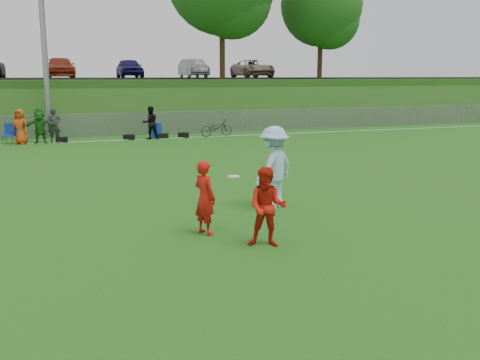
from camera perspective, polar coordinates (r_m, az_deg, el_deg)
name	(u,v)px	position (r m, az deg, el deg)	size (l,w,h in m)	color
ground	(217,242)	(10.77, -2.44, -6.60)	(120.00, 120.00, 0.00)	#1E5712
sideline_far	(113,140)	(28.16, -13.41, 4.13)	(60.00, 0.10, 0.01)	white
fence	(108,124)	(30.07, -13.90, 5.77)	(58.00, 0.06, 1.30)	gray
light_pole	(42,8)	(30.80, -20.41, 16.83)	(1.20, 0.40, 12.15)	gray
berm	(91,100)	(40.95, -15.58, 8.22)	(120.00, 18.00, 3.00)	#245417
parking_lot	(88,78)	(42.91, -15.90, 10.39)	(120.00, 12.00, 0.10)	black
tree_green_far	(324,9)	(40.82, 8.93, 17.57)	(5.88, 5.88, 8.19)	black
car_row	(72,68)	(41.85, -17.48, 11.35)	(32.04, 5.18, 1.44)	white
spectator_row	(55,126)	(27.91, -19.17, 5.50)	(8.73, 0.88, 1.69)	#B80E0C
gear_bags	(136,137)	(28.39, -11.08, 4.54)	(6.81, 0.55, 0.26)	black
player_red_left	(205,198)	(11.12, -3.78, -1.89)	(0.57, 0.37, 1.56)	red
player_red_center	(267,207)	(10.31, 2.93, -2.90)	(0.76, 0.59, 1.56)	red
player_blue	(274,167)	(13.29, 3.61, 1.35)	(1.33, 0.76, 2.05)	#AED0F1
frisbee	(234,176)	(11.14, -0.68, 0.38)	(0.25, 0.25, 0.02)	silver
recycling_bin	(157,131)	(28.76, -8.86, 5.24)	(0.53, 0.53, 0.80)	#0F30AC
camp_chair	(9,138)	(28.09, -23.38, 4.10)	(0.68, 0.69, 0.99)	#0F34A4
bicycle	(216,128)	(29.26, -2.53, 5.59)	(0.62, 1.79, 0.94)	#2E2E31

